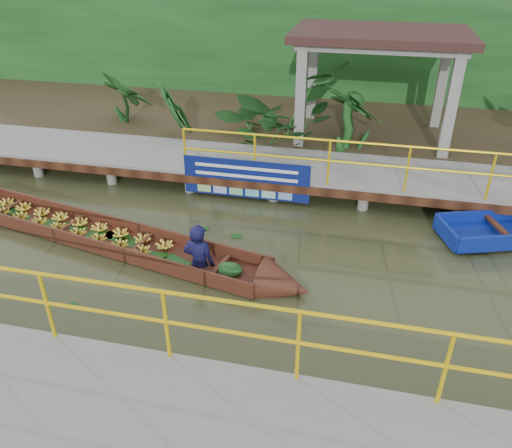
# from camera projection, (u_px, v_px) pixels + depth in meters

# --- Properties ---
(ground) EXTENTS (80.00, 80.00, 0.00)m
(ground) POSITION_uv_depth(u_px,v_px,m) (193.00, 258.00, 9.29)
(ground) COLOR #2C3018
(ground) RESTS_ON ground
(land_strip) EXTENTS (30.00, 8.00, 0.45)m
(land_strip) POSITION_uv_depth(u_px,v_px,m) (272.00, 122.00, 15.52)
(land_strip) COLOR #37291B
(land_strip) RESTS_ON ground
(far_dock) EXTENTS (16.00, 2.06, 1.66)m
(far_dock) POSITION_uv_depth(u_px,v_px,m) (239.00, 164.00, 11.95)
(far_dock) COLOR gray
(far_dock) RESTS_ON ground
(pavilion) EXTENTS (4.40, 3.00, 3.00)m
(pavilion) POSITION_uv_depth(u_px,v_px,m) (380.00, 46.00, 12.63)
(pavilion) COLOR gray
(pavilion) RESTS_ON ground
(foliage_backdrop) EXTENTS (30.00, 0.80, 4.00)m
(foliage_backdrop) POSITION_uv_depth(u_px,v_px,m) (287.00, 47.00, 16.75)
(foliage_backdrop) COLOR #133C15
(foliage_backdrop) RESTS_ON ground
(vendor_boat) EXTENTS (8.47, 2.57, 1.99)m
(vendor_boat) POSITION_uv_depth(u_px,v_px,m) (118.00, 235.00, 9.56)
(vendor_boat) COLOR #38180F
(vendor_boat) RESTS_ON ground
(blue_banner) EXTENTS (2.85, 0.04, 0.89)m
(blue_banner) POSITION_uv_depth(u_px,v_px,m) (246.00, 179.00, 11.03)
(blue_banner) COLOR navy
(blue_banner) RESTS_ON ground
(tropical_plants) EXTENTS (14.20, 1.20, 1.50)m
(tropical_plants) POSITION_uv_depth(u_px,v_px,m) (342.00, 118.00, 12.74)
(tropical_plants) COLOR #133C15
(tropical_plants) RESTS_ON ground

